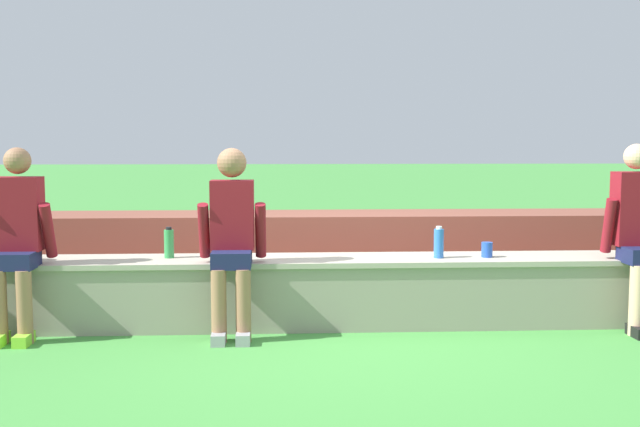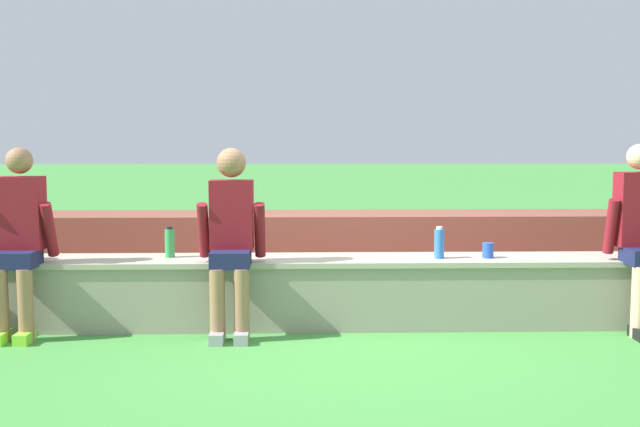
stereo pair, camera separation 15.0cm
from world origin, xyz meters
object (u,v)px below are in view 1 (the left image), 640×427
(person_left_of_center, at_px, (17,238))
(water_bottle_near_right, at_px, (169,243))
(water_bottle_mid_left, at_px, (439,243))
(person_center, at_px, (232,236))
(plastic_cup_right_end, at_px, (487,250))
(person_right_of_center, at_px, (639,232))

(person_left_of_center, bearing_deg, water_bottle_near_right, 17.98)
(person_left_of_center, xyz_separation_m, water_bottle_mid_left, (3.13, 0.23, -0.09))
(person_center, xyz_separation_m, plastic_cup_right_end, (1.96, 0.25, -0.15))
(water_bottle_near_right, bearing_deg, water_bottle_mid_left, -3.01)
(person_center, bearing_deg, person_left_of_center, 179.60)
(person_center, height_order, person_right_of_center, person_right_of_center)
(person_right_of_center, bearing_deg, person_left_of_center, -179.68)
(person_right_of_center, height_order, plastic_cup_right_end, person_right_of_center)
(water_bottle_near_right, height_order, plastic_cup_right_end, water_bottle_near_right)
(person_left_of_center, distance_m, water_bottle_mid_left, 3.14)
(person_center, relative_size, plastic_cup_right_end, 11.77)
(person_right_of_center, xyz_separation_m, plastic_cup_right_end, (-1.10, 0.22, -0.16))
(person_center, relative_size, water_bottle_mid_left, 5.60)
(water_bottle_mid_left, bearing_deg, water_bottle_near_right, 176.99)
(person_left_of_center, height_order, water_bottle_mid_left, person_left_of_center)
(person_left_of_center, xyz_separation_m, plastic_cup_right_end, (3.51, 0.24, -0.15))
(water_bottle_near_right, relative_size, plastic_cup_right_end, 2.05)
(person_center, height_order, water_bottle_mid_left, person_center)
(water_bottle_near_right, bearing_deg, person_center, -34.42)
(person_center, xyz_separation_m, person_right_of_center, (3.07, 0.04, 0.01))
(person_left_of_center, relative_size, plastic_cup_right_end, 11.82)
(person_right_of_center, distance_m, plastic_cup_right_end, 1.14)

